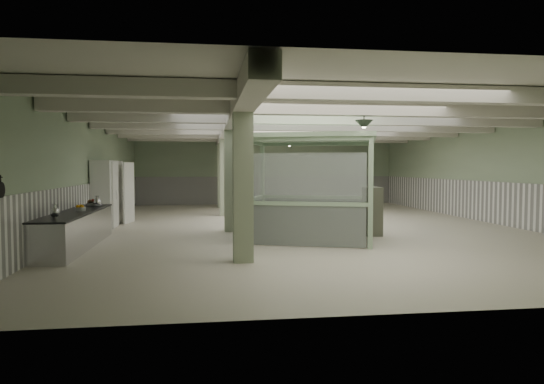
{
  "coord_description": "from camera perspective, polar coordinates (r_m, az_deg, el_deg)",
  "views": [
    {
      "loc": [
        -3.28,
        -16.31,
        2.04
      ],
      "look_at": [
        -1.37,
        -2.3,
        1.3
      ],
      "focal_mm": 32.0,
      "sensor_mm": 36.0,
      "label": 1
    }
  ],
  "objects": [
    {
      "name": "wainscot_right",
      "position": [
        19.31,
        24.33,
        -1.1
      ],
      "size": [
        0.05,
        19.9,
        1.5
      ],
      "primitive_type": "cube",
      "color": "white",
      "rests_on": "floor"
    },
    {
      "name": "beam_d",
      "position": [
        16.7,
        3.62,
        7.73
      ],
      "size": [
        13.9,
        0.35,
        0.32
      ],
      "primitive_type": "cube",
      "color": "beige",
      "rests_on": "ceiling"
    },
    {
      "name": "guard_booth",
      "position": [
        13.65,
        4.47,
        2.52
      ],
      "size": [
        4.39,
        4.04,
        2.91
      ],
      "rotation": [
        0.0,
        0.0,
        -0.33
      ],
      "color": "#A1C29B",
      "rests_on": "floor"
    },
    {
      "name": "column_d",
      "position": [
        24.33,
        -5.94,
        2.42
      ],
      "size": [
        0.42,
        0.42,
        3.6
      ],
      "primitive_type": "cube",
      "color": "#98A686",
      "rests_on": "floor"
    },
    {
      "name": "orange_bowl",
      "position": [
        13.33,
        -21.62,
        -1.92
      ],
      "size": [
        0.28,
        0.28,
        0.09
      ],
      "primitive_type": "cylinder",
      "rotation": [
        0.0,
        0.0,
        -0.06
      ],
      "color": "#B2B2B7",
      "rests_on": "prep_counter"
    },
    {
      "name": "prep_counter",
      "position": [
        13.22,
        -22.05,
        -4.09
      ],
      "size": [
        0.85,
        4.88,
        0.91
      ],
      "color": "silver",
      "rests_on": "floor"
    },
    {
      "name": "filing_cabinet",
      "position": [
        14.7,
        11.72,
        -2.23
      ],
      "size": [
        0.5,
        0.69,
        1.44
      ],
      "primitive_type": "cube",
      "rotation": [
        0.0,
        0.0,
        -0.05
      ],
      "color": "#5C5F4F",
      "rests_on": "floor"
    },
    {
      "name": "beam_g",
      "position": [
        24.08,
        0.07,
        6.28
      ],
      "size": [
        13.9,
        0.35,
        0.32
      ],
      "primitive_type": "cube",
      "color": "beige",
      "rests_on": "ceiling"
    },
    {
      "name": "pitcher_near",
      "position": [
        14.66,
        -19.89,
        -1.03
      ],
      "size": [
        0.27,
        0.29,
        0.31
      ],
      "primitive_type": null,
      "rotation": [
        0.0,
        0.0,
        0.26
      ],
      "color": "silver",
      "rests_on": "prep_counter"
    },
    {
      "name": "pendant_front",
      "position": [
        11.97,
        10.77,
        7.78
      ],
      "size": [
        0.44,
        0.44,
        0.22
      ],
      "primitive_type": "cone",
      "rotation": [
        3.14,
        0.0,
        0.0
      ],
      "color": "#2B392B",
      "rests_on": "ceiling"
    },
    {
      "name": "skillet_far",
      "position": [
        9.81,
        -29.28,
        0.22
      ],
      "size": [
        0.04,
        0.28,
        0.28
      ],
      "primitive_type": "cylinder",
      "rotation": [
        0.0,
        1.57,
        0.0
      ],
      "color": "black",
      "rests_on": "hook_rail"
    },
    {
      "name": "beam_e",
      "position": [
        19.15,
        2.13,
        7.13
      ],
      "size": [
        13.9,
        0.35,
        0.32
      ],
      "primitive_type": "cube",
      "color": "beige",
      "rests_on": "ceiling"
    },
    {
      "name": "beam_f",
      "position": [
        21.61,
        0.99,
        6.66
      ],
      "size": [
        13.9,
        0.35,
        0.32
      ],
      "primitive_type": "cube",
      "color": "beige",
      "rests_on": "ceiling"
    },
    {
      "name": "girder",
      "position": [
        16.39,
        -5.06,
        7.68
      ],
      "size": [
        0.45,
        19.9,
        0.4
      ],
      "primitive_type": "cube",
      "color": "beige",
      "rests_on": "ceiling"
    },
    {
      "name": "pendant_back",
      "position": [
        22.16,
        2.07,
        5.61
      ],
      "size": [
        0.44,
        0.44,
        0.22
      ],
      "primitive_type": "cone",
      "rotation": [
        3.14,
        0.0,
        0.0
      ],
      "color": "#2B392B",
      "rests_on": "ceiling"
    },
    {
      "name": "beam_b",
      "position": [
        11.86,
        8.46,
        9.64
      ],
      "size": [
        13.9,
        0.35,
        0.32
      ],
      "primitive_type": "cube",
      "color": "beige",
      "rests_on": "ceiling"
    },
    {
      "name": "veg_colander",
      "position": [
        14.78,
        -20.21,
        -1.2
      ],
      "size": [
        0.62,
        0.62,
        0.21
      ],
      "primitive_type": null,
      "rotation": [
        0.0,
        0.0,
        -0.42
      ],
      "color": "#3F4044",
      "rests_on": "prep_counter"
    },
    {
      "name": "wainscot_left",
      "position": [
        16.78,
        -20.48,
        -1.6
      ],
      "size": [
        0.05,
        19.9,
        1.5
      ],
      "primitive_type": "cube",
      "color": "white",
      "rests_on": "floor"
    },
    {
      "name": "pitcher_far",
      "position": [
        11.88,
        -24.2,
        -2.05
      ],
      "size": [
        0.21,
        0.24,
        0.3
      ],
      "primitive_type": null,
      "rotation": [
        0.0,
        0.0,
        0.01
      ],
      "color": "silver",
      "rests_on": "prep_counter"
    },
    {
      "name": "walkin_cooler",
      "position": [
        17.66,
        -18.67,
        -0.06
      ],
      "size": [
        0.91,
        2.5,
        2.29
      ],
      "color": "white",
      "rests_on": "floor"
    },
    {
      "name": "wainscot_back",
      "position": [
        26.52,
        -0.66,
        0.21
      ],
      "size": [
        13.9,
        0.05,
        1.5
      ],
      "primitive_type": "cube",
      "color": "white",
      "rests_on": "floor"
    },
    {
      "name": "floor",
      "position": [
        16.76,
        3.58,
        -4.0
      ],
      "size": [
        20.0,
        20.0,
        0.0
      ],
      "primitive_type": "plane",
      "color": "beige",
      "rests_on": "ground"
    },
    {
      "name": "column_a",
      "position": [
        10.35,
        -3.45,
        1.66
      ],
      "size": [
        0.42,
        0.42,
        3.6
      ],
      "primitive_type": "cube",
      "color": "#98A686",
      "rests_on": "floor"
    },
    {
      "name": "wall_front",
      "position": [
        7.12,
        19.67,
        0.88
      ],
      "size": [
        14.0,
        0.02,
        3.6
      ],
      "primitive_type": "cube",
      "color": "#94AA88",
      "rests_on": "floor"
    },
    {
      "name": "wall_left",
      "position": [
        16.73,
        -20.63,
        1.98
      ],
      "size": [
        0.02,
        20.0,
        3.6
      ],
      "primitive_type": "cube",
      "color": "#94AA88",
      "rests_on": "floor"
    },
    {
      "name": "column_c",
      "position": [
        20.33,
        -5.57,
        2.31
      ],
      "size": [
        0.42,
        0.42,
        3.6
      ],
      "primitive_type": "cube",
      "color": "#98A686",
      "rests_on": "floor"
    },
    {
      "name": "wall_back",
      "position": [
        26.52,
        -0.66,
        2.48
      ],
      "size": [
        14.0,
        0.02,
        3.6
      ],
      "primitive_type": "cube",
      "color": "#94AA88",
      "rests_on": "floor"
    },
    {
      "name": "beam_c",
      "position": [
        14.26,
        5.62,
        8.53
      ],
      "size": [
        13.9,
        0.35,
        0.32
      ],
      "primitive_type": "cube",
      "color": "beige",
      "rests_on": "ceiling"
    },
    {
      "name": "ceiling",
      "position": [
        16.71,
        3.62,
        8.35
      ],
      "size": [
        14.0,
        20.0,
        0.02
      ],
      "primitive_type": "cube",
      "color": "silver",
      "rests_on": "wall_back"
    },
    {
      "name": "column_b",
      "position": [
        15.33,
        -4.86,
        2.09
      ],
      "size": [
        0.42,
        0.42,
        3.6
      ],
      "primitive_type": "cube",
      "color": "#98A686",
      "rests_on": "floor"
    },
    {
      "name": "pendant_mid",
      "position": [
        17.26,
        4.92,
        6.34
      ],
      "size": [
        0.44,
        0.44,
        0.22
      ],
      "primitive_type": "cone",
      "rotation": [
        3.14,
        0.0,
        0.0
      ],
      "color": "#2B392B",
      "rests_on": "ceiling"
    },
    {
      "name": "beam_a",
      "position": [
        9.5,
        12.76,
        11.27
      ],
      "size": [
        13.9,
        0.35,
        0.32
      ],
      "primitive_type": "cube",
      "color": "beige",
      "rests_on": "ceiling"
    },
    {
      "name": "wall_right",
      "position": [
        19.28,
        24.46,
        2.01
      ],
      "size": [
        0.02,
        20.0,
        3.6
      ],
      "primitive_type": "cube",
      "color": "#94AA88",
      "rests_on": "floor"
    }
  ]
}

